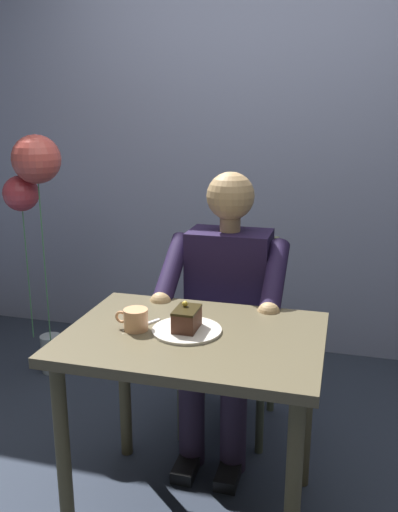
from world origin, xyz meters
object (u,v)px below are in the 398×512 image
at_px(dining_table, 194,362).
at_px(cake_slice, 187,319).
at_px(chair, 233,323).
at_px(balloon_display, 34,195).
at_px(seated_person, 225,307).
at_px(coffee_cup, 135,319).
at_px(dessert_spoon, 144,327).

bearing_deg(dining_table, cake_slice, -15.55).
xyz_separation_m(chair, balloon_display, (1.10, -0.14, 0.55)).
bearing_deg(balloon_display, dining_table, 143.33).
bearing_deg(chair, dining_table, 90.00).
bearing_deg(seated_person, cake_slice, 86.90).
bearing_deg(coffee_cup, dessert_spoon, -138.83).
xyz_separation_m(cake_slice, balloon_display, (1.08, -0.81, 0.27)).
bearing_deg(coffee_cup, seated_person, -111.20).
bearing_deg(chair, balloon_display, -7.39).
bearing_deg(cake_slice, coffee_cup, 10.06).
height_order(dining_table, cake_slice, cake_slice).
relative_size(chair, balloon_display, 0.66).
xyz_separation_m(chair, seated_person, (-0.00, 0.17, 0.14)).
height_order(seated_person, dessert_spoon, seated_person).
height_order(chair, balloon_display, balloon_display).
xyz_separation_m(dining_table, seated_person, (-0.00, -0.50, 0.02)).
xyz_separation_m(coffee_cup, balloon_display, (0.90, -0.84, 0.28)).
height_order(coffee_cup, dessert_spoon, coffee_cup).
height_order(cake_slice, coffee_cup, cake_slice).
height_order(dining_table, balloon_display, balloon_display).
xyz_separation_m(seated_person, dessert_spoon, (0.18, 0.51, 0.09)).
height_order(dining_table, chair, chair).
relative_size(chair, coffee_cup, 7.44).
xyz_separation_m(dining_table, coffee_cup, (0.20, 0.02, 0.15)).
xyz_separation_m(dessert_spoon, balloon_display, (0.92, -0.82, 0.31)).
relative_size(dining_table, balloon_display, 0.66).
bearing_deg(balloon_display, cake_slice, 142.91).
xyz_separation_m(cake_slice, coffee_cup, (0.18, 0.03, -0.01)).
xyz_separation_m(dining_table, chair, (0.00, -0.68, -0.12)).
distance_m(dining_table, chair, 0.69).
height_order(seated_person, balloon_display, balloon_display).
relative_size(seated_person, balloon_display, 0.90).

